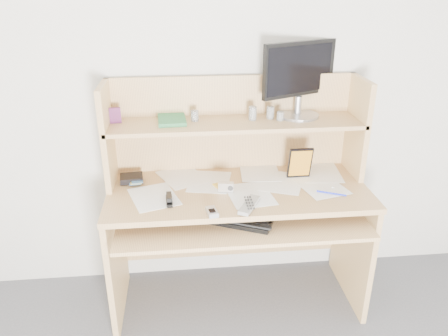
{
  "coord_description": "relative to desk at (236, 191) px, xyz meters",
  "views": [
    {
      "loc": [
        -0.29,
        -0.61,
        1.81
      ],
      "look_at": [
        -0.08,
        1.43,
        0.9
      ],
      "focal_mm": 35.0,
      "sensor_mm": 36.0,
      "label": 1
    }
  ],
  "objects": [
    {
      "name": "wallet",
      "position": [
        -0.58,
        0.06,
        0.08
      ],
      "size": [
        0.13,
        0.11,
        0.03
      ],
      "primitive_type": "cube",
      "rotation": [
        0.0,
        0.0,
        0.1
      ],
      "color": "black",
      "rests_on": "paper_clutter"
    },
    {
      "name": "back_wall",
      "position": [
        0.0,
        0.24,
        0.56
      ],
      "size": [
        3.6,
        0.04,
        2.5
      ],
      "primitive_type": "cube",
      "color": "beige",
      "rests_on": "floor"
    },
    {
      "name": "game_case",
      "position": [
        0.36,
        0.01,
        0.15
      ],
      "size": [
        0.13,
        0.02,
        0.19
      ],
      "primitive_type": "cube",
      "rotation": [
        0.0,
        0.0,
        0.01
      ],
      "color": "black",
      "rests_on": "paper_clutter"
    },
    {
      "name": "sticky_note_pad",
      "position": [
        -0.09,
        -0.05,
        0.06
      ],
      "size": [
        0.1,
        0.1,
        0.01
      ],
      "primitive_type": "cube",
      "rotation": [
        0.0,
        0.0,
        0.42
      ],
      "color": "#FFE843",
      "rests_on": "desk"
    },
    {
      "name": "chip_stack_a",
      "position": [
        -0.22,
        0.1,
        0.41
      ],
      "size": [
        0.04,
        0.04,
        0.06
      ],
      "primitive_type": "cylinder",
      "rotation": [
        0.0,
        0.0,
        0.05
      ],
      "color": "black",
      "rests_on": "desk"
    },
    {
      "name": "card_box",
      "position": [
        -0.64,
        0.11,
        0.43
      ],
      "size": [
        0.06,
        0.03,
        0.08
      ],
      "primitive_type": "cube",
      "rotation": [
        0.0,
        0.0,
        0.12
      ],
      "color": "maroon",
      "rests_on": "desk"
    },
    {
      "name": "paper_clutter",
      "position": [
        0.0,
        -0.08,
        0.06
      ],
      "size": [
        1.32,
        0.54,
        0.01
      ],
      "primitive_type": "cube",
      "color": "white",
      "rests_on": "desk"
    },
    {
      "name": "digital_camera",
      "position": [
        -0.07,
        -0.11,
        0.09
      ],
      "size": [
        0.09,
        0.05,
        0.05
      ],
      "primitive_type": "cube",
      "rotation": [
        0.0,
        0.0,
        -0.2
      ],
      "color": "silver",
      "rests_on": "paper_clutter"
    },
    {
      "name": "shelf_book",
      "position": [
        -0.34,
        0.1,
        0.4
      ],
      "size": [
        0.16,
        0.21,
        0.02
      ],
      "primitive_type": "cube",
      "rotation": [
        0.0,
        0.0,
        0.06
      ],
      "color": "#378A5F",
      "rests_on": "desk"
    },
    {
      "name": "stapler",
      "position": [
        -0.37,
        -0.2,
        0.08
      ],
      "size": [
        0.04,
        0.12,
        0.04
      ],
      "primitive_type": "cube",
      "rotation": [
        0.0,
        0.0,
        0.06
      ],
      "color": "black",
      "rests_on": "paper_clutter"
    },
    {
      "name": "keyboard",
      "position": [
        -0.07,
        -0.23,
        -0.03
      ],
      "size": [
        0.48,
        0.34,
        0.03
      ],
      "rotation": [
        0.0,
        0.0,
        -0.43
      ],
      "color": "black",
      "rests_on": "desk"
    },
    {
      "name": "flip_phone",
      "position": [
        -0.16,
        -0.34,
        0.07
      ],
      "size": [
        0.06,
        0.1,
        0.02
      ],
      "primitive_type": "cube",
      "rotation": [
        0.0,
        0.0,
        0.18
      ],
      "color": "silver",
      "rests_on": "paper_clutter"
    },
    {
      "name": "chip_stack_b",
      "position": [
        0.2,
        0.1,
        0.42
      ],
      "size": [
        0.05,
        0.05,
        0.07
      ],
      "primitive_type": "cylinder",
      "rotation": [
        0.0,
        0.0,
        -0.34
      ],
      "color": "white",
      "rests_on": "desk"
    },
    {
      "name": "desk",
      "position": [
        0.0,
        0.0,
        0.0
      ],
      "size": [
        1.4,
        0.7,
        1.3
      ],
      "color": "tan",
      "rests_on": "floor"
    },
    {
      "name": "blue_pen",
      "position": [
        0.47,
        -0.2,
        0.07
      ],
      "size": [
        0.14,
        0.08,
        0.01
      ],
      "primitive_type": "cylinder",
      "rotation": [
        1.57,
        0.0,
        1.11
      ],
      "color": "#1C2BD3",
      "rests_on": "paper_clutter"
    },
    {
      "name": "tv_remote",
      "position": [
        0.03,
        -0.3,
        0.07
      ],
      "size": [
        0.14,
        0.19,
        0.02
      ],
      "primitive_type": "cube",
      "rotation": [
        0.0,
        0.0,
        -0.48
      ],
      "color": "gray",
      "rests_on": "paper_clutter"
    },
    {
      "name": "chip_stack_d",
      "position": [
        0.09,
        0.09,
        0.42
      ],
      "size": [
        0.06,
        0.06,
        0.07
      ],
      "primitive_type": "cylinder",
      "rotation": [
        0.0,
        0.0,
        0.42
      ],
      "color": "silver",
      "rests_on": "desk"
    },
    {
      "name": "monitor",
      "position": [
        0.36,
        0.15,
        0.6
      ],
      "size": [
        0.44,
        0.26,
        0.4
      ],
      "rotation": [
        0.0,
        0.0,
        0.43
      ],
      "color": "#A3A2A7",
      "rests_on": "desk"
    },
    {
      "name": "chip_stack_c",
      "position": [
        0.24,
        0.06,
        0.41
      ],
      "size": [
        0.05,
        0.05,
        0.05
      ],
      "primitive_type": "cylinder",
      "rotation": [
        0.0,
        0.0,
        -0.42
      ],
      "color": "black",
      "rests_on": "desk"
    }
  ]
}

